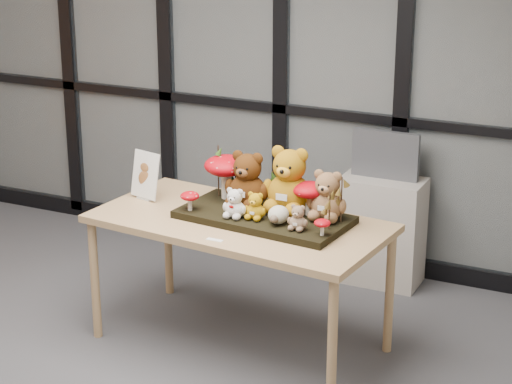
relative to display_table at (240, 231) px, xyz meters
The scene contains 23 objects.
glass_partition 1.76m from the display_table, 120.81° to the left, with size 4.90×0.06×2.78m.
display_table is the anchor object (origin of this frame).
diorama_tray 0.16m from the display_table, 21.11° to the left, with size 0.93×0.46×0.04m, color black.
bear_pooh_yellow 0.41m from the display_table, 33.51° to the left, with size 0.31×0.28×0.40m, color #A16D0E, non-canonical shape.
bear_brown_medium 0.31m from the display_table, 94.84° to the left, with size 0.27×0.24×0.35m, color #442209, non-canonical shape.
bear_tan_back 0.54m from the display_table, 15.42° to the left, with size 0.23×0.21×0.30m, color brown, non-canonical shape.
bear_small_yellow 0.23m from the display_table, 20.07° to the right, with size 0.13×0.11×0.17m, color #BB860C, non-canonical shape.
bear_white_bow 0.21m from the display_table, 83.44° to the right, with size 0.14×0.13×0.18m, color white, non-canonical shape.
bear_beige_small 0.44m from the display_table, 13.54° to the right, with size 0.11×0.10×0.15m, color #8D6E53, non-canonical shape.
plush_cream_hedgehog 0.31m from the display_table, 12.57° to the right, with size 0.08×0.08×0.11m, color beige, non-canonical shape.
mushroom_back_left 0.36m from the display_table, 132.97° to the left, with size 0.25×0.25×0.28m, color #A6050E, non-canonical shape.
mushroom_back_right 0.43m from the display_table, 20.91° to the left, with size 0.19×0.19×0.21m, color #A6050E, non-canonical shape.
mushroom_front_left 0.32m from the display_table, 163.94° to the right, with size 0.11×0.11×0.12m, color #A6050E, non-canonical shape.
mushroom_front_right 0.57m from the display_table, 12.38° to the right, with size 0.09×0.09×0.10m, color #A6050E, non-canonical shape.
sprig_green_far_left 0.41m from the display_table, 138.99° to the left, with size 0.05×0.05×0.30m, color #193D0E, non-canonical shape.
sprig_green_mid_left 0.36m from the display_table, 120.74° to the left, with size 0.05×0.05×0.21m, color #193D0E, non-canonical shape.
sprig_dry_far_right 0.61m from the display_table, 11.27° to the left, with size 0.05×0.05×0.25m, color brown, non-canonical shape.
sprig_dry_mid_right 0.57m from the display_table, ahead, with size 0.05×0.05×0.21m, color brown, non-canonical shape.
sprig_green_centre 0.32m from the display_table, 69.01° to the left, with size 0.05×0.05×0.19m, color #193D0E, non-canonical shape.
sign_holder 0.69m from the display_table, behind, with size 0.21×0.10×0.28m.
label_card 0.33m from the display_table, 86.58° to the right, with size 0.09×0.03×0.00m, color white.
cabinet 1.31m from the display_table, 69.60° to the left, with size 0.53×0.31×0.71m, color #ACA49A.
monitor 1.29m from the display_table, 69.89° to the left, with size 0.44×0.05×0.31m.
Camera 1 is at (2.96, -3.17, 2.53)m, focal length 65.00 mm.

